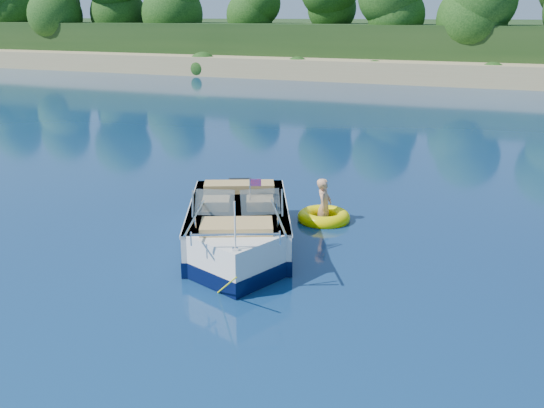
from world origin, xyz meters
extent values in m
plane|color=#091843|center=(0.00, 0.00, 0.00)|extent=(160.00, 160.00, 0.00)
cube|color=tan|center=(0.00, 38.00, 0.50)|extent=(170.00, 8.00, 2.00)
cube|color=black|center=(0.00, 65.00, 1.00)|extent=(170.00, 56.00, 6.00)
cylinder|color=black|center=(-45.00, 41.00, 2.90)|extent=(0.44, 0.44, 2.80)
sphere|color=black|center=(-45.00, 41.00, 5.56)|extent=(4.62, 4.62, 4.62)
cylinder|color=black|center=(-18.00, 40.50, 3.10)|extent=(0.44, 0.44, 3.20)
cylinder|color=black|center=(0.00, 42.00, 3.30)|extent=(0.44, 0.44, 3.60)
cube|color=white|center=(-1.71, 1.96, 0.31)|extent=(3.48, 4.40, 1.08)
cube|color=white|center=(-0.95, 0.27, 0.31)|extent=(1.88, 1.88, 1.08)
cube|color=black|center=(-1.71, 1.96, 0.16)|extent=(3.52, 4.45, 0.31)
cube|color=black|center=(-0.95, 0.27, 0.16)|extent=(1.92, 1.92, 0.31)
cube|color=#A67A58|center=(-1.84, 2.24, 0.62)|extent=(2.62, 3.17, 0.10)
cube|color=white|center=(-1.71, 1.96, 0.82)|extent=(3.52, 4.42, 0.06)
cube|color=black|center=(-2.59, 3.90, 0.36)|extent=(0.67, 0.56, 0.93)
cube|color=#8C9EA5|center=(-1.84, 1.11, 1.12)|extent=(0.85, 0.49, 0.50)
cube|color=#8C9EA5|center=(-0.99, 1.49, 1.12)|extent=(0.83, 0.66, 0.50)
cube|color=tan|center=(-2.03, 1.53, 0.86)|extent=(0.75, 0.75, 0.41)
cube|color=tan|center=(-1.18, 1.91, 0.86)|extent=(0.75, 0.75, 0.41)
cube|color=tan|center=(-2.13, 2.90, 0.86)|extent=(1.70, 1.18, 0.39)
cube|color=tan|center=(-1.03, 0.45, 0.84)|extent=(1.56, 1.26, 0.35)
cylinder|color=white|center=(-0.63, -0.44, 1.29)|extent=(0.04, 0.04, 0.88)
cube|color=red|center=(-1.08, 1.45, 1.54)|extent=(0.21, 0.11, 0.14)
cube|color=silver|center=(-0.61, -0.49, 0.89)|extent=(0.12, 0.10, 0.05)
cylinder|color=yellow|center=(-0.60, -0.88, 0.36)|extent=(0.79, 0.81, 0.79)
torus|color=#FFF100|center=(-0.41, 3.99, 0.08)|extent=(1.61, 1.61, 0.34)
torus|color=red|center=(-0.41, 3.99, 0.10)|extent=(1.33, 1.33, 0.11)
imported|color=tan|center=(-0.43, 4.08, 0.00)|extent=(0.42, 0.80, 1.51)
camera|label=1|loc=(3.68, -9.29, 4.77)|focal=40.00mm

